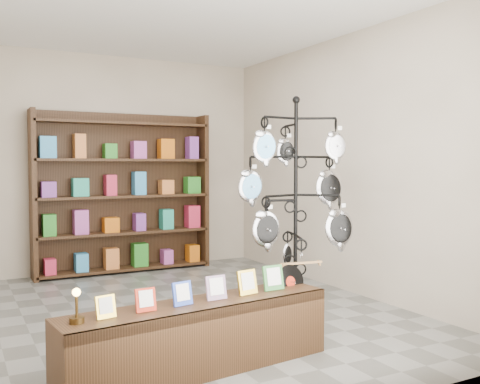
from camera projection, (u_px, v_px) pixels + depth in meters
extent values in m
plane|color=slate|center=(188.00, 311.00, 5.41)|extent=(5.00, 5.00, 0.00)
plane|color=#C3B39D|center=(119.00, 164.00, 7.54)|extent=(4.00, 0.00, 4.00)
plane|color=#C3B39D|center=(350.00, 163.00, 3.13)|extent=(4.00, 0.00, 4.00)
plane|color=#C3B39D|center=(345.00, 164.00, 6.27)|extent=(0.00, 5.00, 5.00)
plane|color=white|center=(186.00, 11.00, 5.26)|extent=(5.00, 5.00, 0.00)
cylinder|color=black|center=(295.00, 326.00, 4.86)|extent=(0.52, 0.52, 0.03)
cylinder|color=black|center=(296.00, 216.00, 4.81)|extent=(0.04, 0.04, 2.05)
sphere|color=black|center=(296.00, 100.00, 4.76)|extent=(0.07, 0.07, 0.07)
ellipsoid|color=silver|center=(288.00, 254.00, 5.04)|extent=(0.11, 0.06, 0.21)
cube|color=#AA7C47|center=(301.00, 263.00, 4.54)|extent=(0.39, 0.08, 0.04)
cube|color=black|center=(200.00, 337.00, 3.84)|extent=(2.08, 0.64, 0.50)
cube|color=gold|center=(106.00, 307.00, 3.43)|extent=(0.13, 0.06, 0.15)
cube|color=#AF220E|center=(146.00, 300.00, 3.59)|extent=(0.14, 0.07, 0.16)
cube|color=#263FA5|center=(182.00, 294.00, 3.75)|extent=(0.15, 0.07, 0.17)
cube|color=#E54C33|center=(216.00, 288.00, 3.90)|extent=(0.16, 0.07, 0.18)
cube|color=gold|center=(247.00, 282.00, 4.06)|extent=(0.17, 0.07, 0.19)
cube|color=#337233|center=(273.00, 278.00, 4.20)|extent=(0.18, 0.08, 0.19)
cylinder|color=black|center=(290.00, 282.00, 4.36)|extent=(0.28, 0.09, 0.27)
cylinder|color=#AF220E|center=(290.00, 282.00, 4.36)|extent=(0.10, 0.04, 0.09)
cylinder|color=#402C12|center=(77.00, 320.00, 3.33)|extent=(0.09, 0.09, 0.04)
cylinder|color=#402C12|center=(77.00, 307.00, 3.33)|extent=(0.02, 0.02, 0.13)
sphere|color=#FFBF59|center=(76.00, 292.00, 3.32)|extent=(0.05, 0.05, 0.05)
cube|color=black|center=(121.00, 192.00, 7.51)|extent=(2.40, 0.04, 2.20)
cube|color=black|center=(33.00, 195.00, 6.81)|extent=(0.06, 0.36, 2.20)
cube|color=black|center=(202.00, 191.00, 7.92)|extent=(0.06, 0.36, 2.20)
cube|color=black|center=(125.00, 268.00, 7.42)|extent=(2.36, 0.36, 0.04)
cube|color=black|center=(124.00, 232.00, 7.39)|extent=(2.36, 0.36, 0.03)
cube|color=black|center=(124.00, 196.00, 7.37)|extent=(2.36, 0.36, 0.04)
cube|color=black|center=(124.00, 160.00, 7.34)|extent=(2.36, 0.36, 0.04)
cube|color=black|center=(123.00, 123.00, 7.31)|extent=(2.36, 0.36, 0.04)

